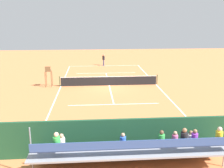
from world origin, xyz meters
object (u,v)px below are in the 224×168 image
object	(u,v)px
bleacher_stand	(134,151)
umpire_chair	(48,74)
tennis_racket	(97,66)
tennis_player	(104,59)
courtside_bench	(159,137)
equipment_bag	(122,146)
tennis_net	(109,81)
tennis_ball_near	(100,66)

from	to	relation	value
bleacher_stand	umpire_chair	world-z (taller)	bleacher_stand
bleacher_stand	tennis_racket	world-z (taller)	bleacher_stand
tennis_player	tennis_racket	distance (m)	1.47
umpire_chair	courtside_bench	world-z (taller)	umpire_chair
bleacher_stand	equipment_bag	bearing A→B (deg)	-80.49
tennis_net	bleacher_stand	bearing A→B (deg)	90.55
umpire_chair	tennis_player	bearing A→B (deg)	-118.64
tennis_net	tennis_racket	world-z (taller)	tennis_net
tennis_racket	tennis_ball_near	bearing A→B (deg)	151.27
equipment_bag	courtside_bench	bearing A→B (deg)	-176.52
courtside_bench	tennis_player	xyz separation A→B (m)	(2.00, -24.49, 0.46)
tennis_ball_near	tennis_racket	bearing A→B (deg)	-28.73
bleacher_stand	tennis_player	bearing A→B (deg)	-89.53
bleacher_stand	tennis_player	xyz separation A→B (m)	(0.22, -26.59, 0.05)
tennis_racket	tennis_ball_near	size ratio (longest dim) A/B	8.88
equipment_bag	tennis_ball_near	size ratio (longest dim) A/B	13.64
tennis_net	bleacher_stand	distance (m)	15.37
equipment_bag	tennis_ball_near	distance (m)	24.05
tennis_net	equipment_bag	bearing A→B (deg)	89.22
tennis_net	courtside_bench	xyz separation A→B (m)	(-1.93, 13.27, 0.06)
tennis_ball_near	umpire_chair	bearing A→B (deg)	62.23
tennis_net	tennis_ball_near	world-z (taller)	tennis_net
courtside_bench	equipment_bag	bearing A→B (deg)	3.48
courtside_bench	tennis_ball_near	bearing A→B (deg)	-83.99
tennis_net	umpire_chair	size ratio (longest dim) A/B	4.81
tennis_net	tennis_racket	distance (m)	11.00
bleacher_stand	courtside_bench	bearing A→B (deg)	-130.40
tennis_racket	tennis_net	bearing A→B (deg)	95.76
tennis_net	umpire_chair	xyz separation A→B (m)	(6.20, 0.00, 0.81)
umpire_chair	equipment_bag	bearing A→B (deg)	114.19
tennis_net	tennis_ball_near	distance (m)	10.68
courtside_bench	equipment_bag	world-z (taller)	courtside_bench
tennis_player	bleacher_stand	bearing A→B (deg)	90.47
bleacher_stand	courtside_bench	world-z (taller)	bleacher_stand
equipment_bag	umpire_chair	bearing A→B (deg)	-65.81
tennis_player	tennis_ball_near	world-z (taller)	tennis_player
courtside_bench	tennis_ball_near	xyz separation A→B (m)	(2.52, -23.92, -0.53)
tennis_player	tennis_racket	bearing A→B (deg)	15.82
tennis_net	tennis_racket	bearing A→B (deg)	-84.24
umpire_chair	tennis_player	xyz separation A→B (m)	(-6.13, -11.23, -0.30)
equipment_bag	tennis_ball_near	xyz separation A→B (m)	(0.41, -24.05, -0.15)
equipment_bag	tennis_player	size ratio (longest dim) A/B	0.47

